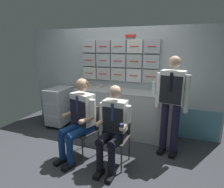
{
  "coord_description": "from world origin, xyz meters",
  "views": [
    {
      "loc": [
        1.34,
        -2.41,
        1.79
      ],
      "look_at": [
        0.29,
        0.33,
        1.04
      ],
      "focal_mm": 30.4,
      "sensor_mm": 36.0,
      "label": 1
    }
  ],
  "objects_px": {
    "crew_member_left": "(79,115)",
    "coffee_cup_spare": "(111,87)",
    "crew_member_right": "(113,124)",
    "service_trolley": "(60,105)",
    "water_bottle_short": "(154,87)",
    "folding_chair_right": "(117,130)",
    "crew_member_standing": "(172,99)",
    "folding_chair_left": "(87,124)"
  },
  "relations": [
    {
      "from": "crew_member_left",
      "to": "coffee_cup_spare",
      "type": "relative_size",
      "value": 17.5
    },
    {
      "from": "crew_member_left",
      "to": "crew_member_right",
      "type": "bearing_deg",
      "value": -4.58
    },
    {
      "from": "service_trolley",
      "to": "coffee_cup_spare",
      "type": "distance_m",
      "value": 1.28
    },
    {
      "from": "water_bottle_short",
      "to": "folding_chair_right",
      "type": "bearing_deg",
      "value": -111.93
    },
    {
      "from": "folding_chair_right",
      "to": "coffee_cup_spare",
      "type": "bearing_deg",
      "value": 116.09
    },
    {
      "from": "folding_chair_right",
      "to": "crew_member_right",
      "type": "bearing_deg",
      "value": -91.72
    },
    {
      "from": "folding_chair_right",
      "to": "crew_member_left",
      "type": "bearing_deg",
      "value": -169.0
    },
    {
      "from": "folding_chair_right",
      "to": "crew_member_standing",
      "type": "relative_size",
      "value": 0.51
    },
    {
      "from": "crew_member_left",
      "to": "coffee_cup_spare",
      "type": "height_order",
      "value": "crew_member_left"
    },
    {
      "from": "folding_chair_left",
      "to": "crew_member_right",
      "type": "height_order",
      "value": "crew_member_right"
    },
    {
      "from": "folding_chair_left",
      "to": "water_bottle_short",
      "type": "distance_m",
      "value": 1.42
    },
    {
      "from": "folding_chair_right",
      "to": "water_bottle_short",
      "type": "relative_size",
      "value": 3.27
    },
    {
      "from": "folding_chair_left",
      "to": "folding_chair_right",
      "type": "xyz_separation_m",
      "value": [
        0.54,
        -0.03,
        0.0
      ]
    },
    {
      "from": "folding_chair_right",
      "to": "coffee_cup_spare",
      "type": "xyz_separation_m",
      "value": [
        -0.51,
        1.04,
        0.43
      ]
    },
    {
      "from": "water_bottle_short",
      "to": "coffee_cup_spare",
      "type": "bearing_deg",
      "value": 174.91
    },
    {
      "from": "crew_member_left",
      "to": "crew_member_standing",
      "type": "distance_m",
      "value": 1.49
    },
    {
      "from": "service_trolley",
      "to": "crew_member_right",
      "type": "height_order",
      "value": "crew_member_right"
    },
    {
      "from": "crew_member_right",
      "to": "water_bottle_short",
      "type": "relative_size",
      "value": 4.83
    },
    {
      "from": "service_trolley",
      "to": "folding_chair_right",
      "type": "bearing_deg",
      "value": -27.04
    },
    {
      "from": "crew_member_left",
      "to": "crew_member_right",
      "type": "relative_size",
      "value": 1.05
    },
    {
      "from": "folding_chair_right",
      "to": "crew_member_right",
      "type": "height_order",
      "value": "crew_member_right"
    },
    {
      "from": "coffee_cup_spare",
      "to": "water_bottle_short",
      "type": "bearing_deg",
      "value": -5.09
    },
    {
      "from": "service_trolley",
      "to": "crew_member_left",
      "type": "height_order",
      "value": "crew_member_left"
    },
    {
      "from": "service_trolley",
      "to": "crew_member_left",
      "type": "xyz_separation_m",
      "value": [
        1.1,
        -0.98,
        0.25
      ]
    },
    {
      "from": "folding_chair_left",
      "to": "crew_member_right",
      "type": "bearing_deg",
      "value": -20.06
    },
    {
      "from": "folding_chair_left",
      "to": "folding_chair_right",
      "type": "relative_size",
      "value": 1.0
    },
    {
      "from": "water_bottle_short",
      "to": "coffee_cup_spare",
      "type": "relative_size",
      "value": 3.45
    },
    {
      "from": "folding_chair_left",
      "to": "crew_member_standing",
      "type": "distance_m",
      "value": 1.44
    },
    {
      "from": "folding_chair_left",
      "to": "crew_member_standing",
      "type": "bearing_deg",
      "value": 19.8
    },
    {
      "from": "folding_chair_left",
      "to": "crew_member_right",
      "type": "relative_size",
      "value": 0.68
    },
    {
      "from": "folding_chair_right",
      "to": "crew_member_right",
      "type": "distance_m",
      "value": 0.23
    },
    {
      "from": "folding_chair_right",
      "to": "folding_chair_left",
      "type": "bearing_deg",
      "value": 176.39
    },
    {
      "from": "service_trolley",
      "to": "water_bottle_short",
      "type": "distance_m",
      "value": 2.15
    },
    {
      "from": "water_bottle_short",
      "to": "service_trolley",
      "type": "bearing_deg",
      "value": -177.12
    },
    {
      "from": "service_trolley",
      "to": "crew_member_standing",
      "type": "xyz_separation_m",
      "value": [
        2.43,
        -0.36,
        0.5
      ]
    },
    {
      "from": "folding_chair_left",
      "to": "water_bottle_short",
      "type": "height_order",
      "value": "water_bottle_short"
    },
    {
      "from": "folding_chair_right",
      "to": "crew_member_standing",
      "type": "xyz_separation_m",
      "value": [
        0.75,
        0.5,
        0.45
      ]
    },
    {
      "from": "crew_member_standing",
      "to": "water_bottle_short",
      "type": "distance_m",
      "value": 0.59
    },
    {
      "from": "folding_chair_left",
      "to": "coffee_cup_spare",
      "type": "xyz_separation_m",
      "value": [
        0.03,
        1.01,
        0.43
      ]
    },
    {
      "from": "crew_member_standing",
      "to": "coffee_cup_spare",
      "type": "relative_size",
      "value": 22.1
    },
    {
      "from": "water_bottle_short",
      "to": "coffee_cup_spare",
      "type": "xyz_separation_m",
      "value": [
        -0.9,
        0.08,
        -0.09
      ]
    },
    {
      "from": "crew_member_right",
      "to": "service_trolley",
      "type": "bearing_deg",
      "value": 148.7
    }
  ]
}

